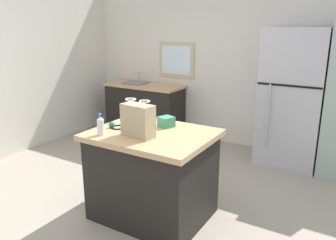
{
  "coord_description": "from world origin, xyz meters",
  "views": [
    {
      "loc": [
        1.89,
        -2.48,
        1.92
      ],
      "look_at": [
        0.15,
        0.41,
        0.95
      ],
      "focal_mm": 36.04,
      "sensor_mm": 36.0,
      "label": 1
    }
  ],
  "objects_px": {
    "refrigerator": "(292,98)",
    "small_box": "(166,122)",
    "shopping_bag": "(138,120)",
    "bottle": "(101,126)",
    "ear_defenders": "(118,126)",
    "kitchen_island": "(153,174)"
  },
  "relations": [
    {
      "from": "shopping_bag",
      "to": "bottle",
      "type": "height_order",
      "value": "shopping_bag"
    },
    {
      "from": "kitchen_island",
      "to": "bottle",
      "type": "bearing_deg",
      "value": -138.87
    },
    {
      "from": "kitchen_island",
      "to": "small_box",
      "type": "distance_m",
      "value": 0.55
    },
    {
      "from": "refrigerator",
      "to": "ear_defenders",
      "type": "height_order",
      "value": "refrigerator"
    },
    {
      "from": "shopping_bag",
      "to": "ear_defenders",
      "type": "distance_m",
      "value": 0.38
    },
    {
      "from": "refrigerator",
      "to": "shopping_bag",
      "type": "bearing_deg",
      "value": -111.44
    },
    {
      "from": "refrigerator",
      "to": "ear_defenders",
      "type": "relative_size",
      "value": 9.14
    },
    {
      "from": "refrigerator",
      "to": "bottle",
      "type": "relative_size",
      "value": 8.95
    },
    {
      "from": "small_box",
      "to": "bottle",
      "type": "bearing_deg",
      "value": -125.57
    },
    {
      "from": "refrigerator",
      "to": "small_box",
      "type": "height_order",
      "value": "refrigerator"
    },
    {
      "from": "kitchen_island",
      "to": "shopping_bag",
      "type": "bearing_deg",
      "value": -102.92
    },
    {
      "from": "ear_defenders",
      "to": "refrigerator",
      "type": "bearing_deg",
      "value": 60.61
    },
    {
      "from": "refrigerator",
      "to": "bottle",
      "type": "distance_m",
      "value": 2.76
    },
    {
      "from": "shopping_bag",
      "to": "small_box",
      "type": "relative_size",
      "value": 2.55
    },
    {
      "from": "refrigerator",
      "to": "bottle",
      "type": "bearing_deg",
      "value": -116.64
    },
    {
      "from": "kitchen_island",
      "to": "bottle",
      "type": "distance_m",
      "value": 0.73
    },
    {
      "from": "refrigerator",
      "to": "ear_defenders",
      "type": "bearing_deg",
      "value": -119.39
    },
    {
      "from": "shopping_bag",
      "to": "ear_defenders",
      "type": "xyz_separation_m",
      "value": [
        -0.33,
        0.12,
        -0.13
      ]
    },
    {
      "from": "shopping_bag",
      "to": "small_box",
      "type": "xyz_separation_m",
      "value": [
        0.06,
        0.4,
        -0.1
      ]
    },
    {
      "from": "shopping_bag",
      "to": "ear_defenders",
      "type": "height_order",
      "value": "shopping_bag"
    },
    {
      "from": "refrigerator",
      "to": "kitchen_island",
      "type": "bearing_deg",
      "value": -112.08
    },
    {
      "from": "kitchen_island",
      "to": "ear_defenders",
      "type": "bearing_deg",
      "value": -171.3
    }
  ]
}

